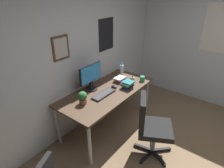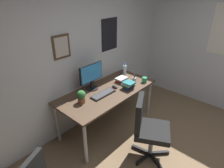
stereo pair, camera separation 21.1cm
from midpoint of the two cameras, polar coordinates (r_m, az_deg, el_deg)
wall_back at (r=3.11m, az=-7.85°, el=9.21°), size 4.40×0.10×2.60m
desk at (r=3.15m, az=0.57°, el=-3.03°), size 1.71×0.78×0.73m
office_chair at (r=2.75m, az=12.74°, el=-12.24°), size 0.62×0.62×0.95m
monitor at (r=3.07m, az=-4.24°, el=2.54°), size 0.46×0.20×0.43m
keyboard at (r=2.98m, az=-0.67°, el=-3.08°), size 0.43×0.15×0.03m
computer_mouse at (r=3.19m, az=2.74°, el=-0.87°), size 0.06×0.11×0.04m
water_bottle at (r=3.62m, az=5.48°, el=4.10°), size 0.07×0.07×0.25m
coffee_mug_near at (r=3.43m, az=11.46°, el=1.22°), size 0.13×0.09×0.09m
potted_plant at (r=2.77m, az=-7.05°, el=-3.68°), size 0.13×0.13×0.20m
pen_cup at (r=3.37m, az=8.40°, el=1.16°), size 0.07×0.07×0.20m
book_stack_left at (r=3.40m, az=4.73°, el=1.26°), size 0.20×0.15×0.08m
book_stack_right at (r=3.16m, az=6.81°, el=-0.34°), size 0.19×0.18×0.12m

